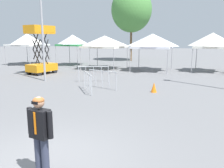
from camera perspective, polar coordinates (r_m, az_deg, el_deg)
The scene contains 14 objects.
ground_plane at distance 6.02m, azimuth -15.94°, elevation -18.19°, with size 140.00×140.00×0.00m, color slate.
canopy_tent_behind_right at distance 27.84m, azimuth -20.30°, elevation 10.24°, with size 3.66×3.66×3.44m.
canopy_tent_left_of_center at distance 25.89m, azimuth -9.73°, elevation 10.62°, with size 2.88×2.88×3.31m.
canopy_tent_far_right at distance 22.20m, azimuth -1.85°, elevation 10.43°, with size 3.56×3.56×3.19m.
canopy_tent_far_left at distance 21.27m, azimuth 10.02°, elevation 10.45°, with size 3.56×3.56×3.34m.
canopy_tent_behind_center at distance 22.16m, azimuth 23.67°, elevation 9.86°, with size 3.08×3.08×3.42m.
scissor_lift at distance 20.11m, azimuth -17.12°, elevation 5.84°, with size 1.69×2.46×3.96m.
person_foreground at distance 5.01m, azimuth -17.35°, elevation -11.36°, with size 0.65×0.27×1.78m.
light_pole_near_lift at distance 16.67m, azimuth -17.26°, elevation 18.56°, with size 0.36×0.36×9.22m.
tree_behind_tents_left at distance 30.91m, azimuth 4.86°, elevation 17.89°, with size 5.17×5.17×9.38m.
crowd_barrier_mid_lot at distance 12.74m, azimuth -6.09°, elevation 1.40°, with size 1.41×1.62×1.08m.
crowd_barrier_by_lift at distance 13.54m, azimuth -2.39°, elevation 2.03°, with size 2.06×0.53×1.08m.
crowd_barrier_near_person at distance 15.63m, azimuth -4.62°, elevation 3.24°, with size 1.87×1.05×1.08m.
traffic_cone_lot_center at distance 12.83m, azimuth 10.38°, elevation -0.83°, with size 0.32×0.32×0.55m, color orange.
Camera 1 is at (3.47, -3.96, 2.91)m, focal length 36.80 mm.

